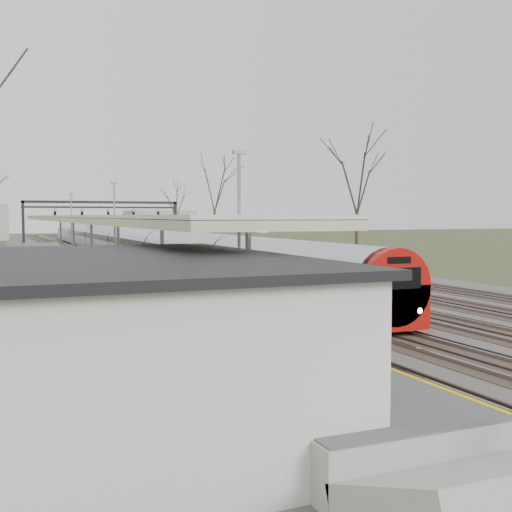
# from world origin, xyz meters

# --- Properties ---
(track_bed) EXTENTS (24.00, 160.00, 0.22)m
(track_bed) POSITION_xyz_m (0.26, 55.00, 0.06)
(track_bed) COLOR #474442
(track_bed) RESTS_ON ground
(platform) EXTENTS (3.50, 69.00, 1.00)m
(platform) POSITION_xyz_m (-9.05, 37.50, 0.50)
(platform) COLOR #9E9B93
(platform) RESTS_ON ground
(canopy) EXTENTS (4.10, 50.00, 3.11)m
(canopy) POSITION_xyz_m (-9.05, 32.99, 3.93)
(canopy) COLOR slate
(canopy) RESTS_ON platform
(station_building) EXTENTS (6.00, 9.00, 3.20)m
(station_building) POSITION_xyz_m (-12.50, 8.00, 1.60)
(station_building) COLOR silver
(station_building) RESTS_ON ground
(signal_gantry) EXTENTS (21.00, 0.59, 6.08)m
(signal_gantry) POSITION_xyz_m (0.29, 84.99, 4.91)
(signal_gantry) COLOR black
(signal_gantry) RESTS_ON ground
(tree_east_far) EXTENTS (5.00, 5.00, 10.30)m
(tree_east_far) POSITION_xyz_m (14.00, 42.00, 7.29)
(tree_east_far) COLOR #2D231C
(tree_east_far) RESTS_ON ground
(train_near) EXTENTS (2.62, 90.21, 3.05)m
(train_near) POSITION_xyz_m (-2.50, 57.98, 1.48)
(train_near) COLOR #B1B4BB
(train_near) RESTS_ON ground
(train_far) EXTENTS (2.62, 45.21, 3.05)m
(train_far) POSITION_xyz_m (4.50, 81.61, 1.48)
(train_far) COLOR #B1B4BB
(train_far) RESTS_ON ground
(passenger) EXTENTS (0.43, 0.62, 1.65)m
(passenger) POSITION_xyz_m (-8.27, 17.19, 1.83)
(passenger) COLOR #335063
(passenger) RESTS_ON platform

